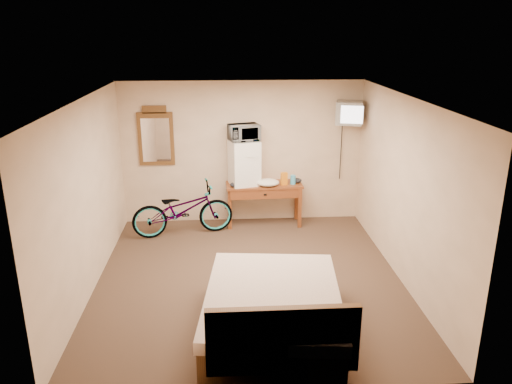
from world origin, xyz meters
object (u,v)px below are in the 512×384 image
(mini_fridge, at_px, (244,163))
(crt_television, at_px, (349,113))
(microwave, at_px, (244,133))
(blue_cup, at_px, (293,180))
(bed, at_px, (273,313))
(bicycle, at_px, (183,210))
(desk, at_px, (264,191))
(wall_mirror, at_px, (156,137))

(mini_fridge, distance_m, crt_television, 1.97)
(microwave, distance_m, blue_cup, 1.19)
(mini_fridge, xyz_separation_m, bed, (0.18, -3.42, -0.84))
(microwave, xyz_separation_m, bicycle, (-1.05, -0.39, -1.22))
(mini_fridge, distance_m, bicycle, 1.32)
(mini_fridge, relative_size, microwave, 1.55)
(bicycle, relative_size, bed, 0.79)
(blue_cup, distance_m, crt_television, 1.48)
(mini_fridge, bearing_deg, bicycle, -159.74)
(mini_fridge, bearing_deg, blue_cup, -3.99)
(mini_fridge, relative_size, blue_cup, 4.85)
(desk, bearing_deg, crt_television, 0.86)
(desk, bearing_deg, wall_mirror, 171.65)
(desk, relative_size, mini_fridge, 1.73)
(bicycle, distance_m, bed, 3.28)
(mini_fridge, bearing_deg, microwave, 56.31)
(mini_fridge, height_order, bicycle, mini_fridge)
(desk, xyz_separation_m, mini_fridge, (-0.35, 0.04, 0.51))
(microwave, bearing_deg, bed, -102.91)
(crt_television, height_order, wall_mirror, crt_television)
(bicycle, xyz_separation_m, bed, (1.23, -3.03, -0.15))
(bed, bearing_deg, bicycle, 112.05)
(mini_fridge, height_order, crt_television, crt_television)
(desk, height_order, wall_mirror, wall_mirror)
(wall_mirror, xyz_separation_m, bed, (1.68, -3.65, -1.27))
(microwave, height_order, bed, microwave)
(microwave, height_order, wall_mirror, wall_mirror)
(crt_television, bearing_deg, bicycle, -172.63)
(wall_mirror, relative_size, bicycle, 0.61)
(desk, xyz_separation_m, bicycle, (-1.40, -0.34, -0.18))
(microwave, relative_size, crt_television, 0.82)
(crt_television, bearing_deg, mini_fridge, 179.26)
(microwave, bearing_deg, bicycle, -175.58)
(mini_fridge, bearing_deg, bed, -87.05)
(mini_fridge, xyz_separation_m, wall_mirror, (-1.51, 0.23, 0.43))
(wall_mirror, bearing_deg, blue_cup, -6.95)
(bed, bearing_deg, microwave, 92.94)
(crt_television, relative_size, wall_mirror, 0.59)
(mini_fridge, distance_m, blue_cup, 0.90)
(crt_television, bearing_deg, bed, -115.20)
(wall_mirror, distance_m, bicycle, 1.35)
(bicycle, bearing_deg, blue_cup, -92.17)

